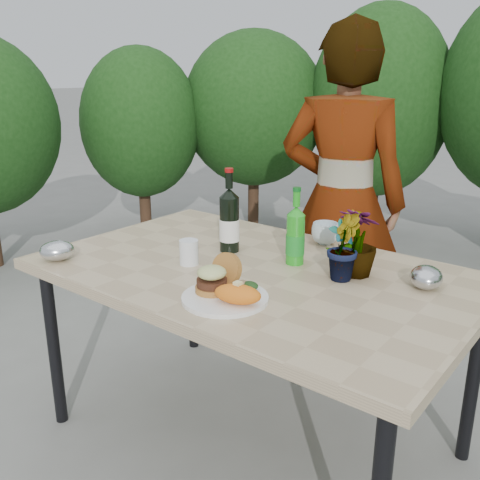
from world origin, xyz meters
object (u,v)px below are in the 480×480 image
Objects in this scene: patio_table at (253,282)px; dinner_plate at (225,298)px; wine_bottle at (229,221)px; person at (342,203)px.

patio_table is 5.71× the size of dinner_plate.
dinner_plate is 0.51m from wine_bottle.
person is (0.14, 0.69, -0.03)m from wine_bottle.
dinner_plate is at bearing -70.18° from patio_table.
wine_bottle is 0.71m from person.
patio_table is at bearing -9.93° from wine_bottle.
patio_table is at bearing 109.82° from dinner_plate.
wine_bottle is 0.20× the size of person.
patio_table is 0.81m from person.
wine_bottle reaches higher than dinner_plate.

